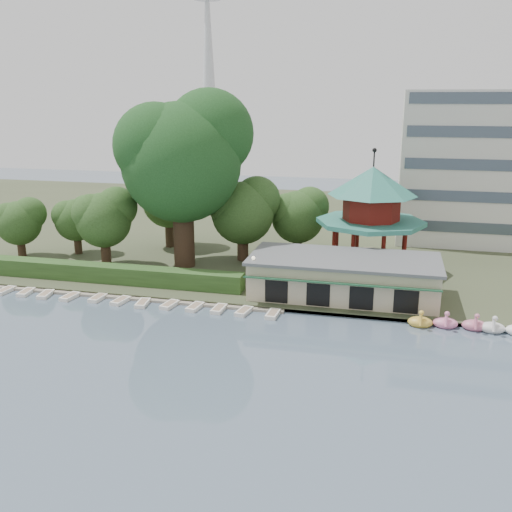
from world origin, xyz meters
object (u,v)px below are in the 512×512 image
(dock, at_px, (120,296))
(big_tree, at_px, (183,153))
(pavilion, at_px, (371,208))
(boathouse, at_px, (344,276))

(dock, height_order, big_tree, big_tree)
(pavilion, distance_m, big_tree, 21.98)
(pavilion, bearing_deg, boathouse, -101.28)
(boathouse, bearing_deg, big_tree, 161.64)
(pavilion, height_order, big_tree, big_tree)
(pavilion, xyz_separation_m, big_tree, (-20.82, -3.78, 5.96))
(boathouse, bearing_deg, dock, -167.76)
(big_tree, bearing_deg, dock, -106.11)
(dock, relative_size, big_tree, 1.69)
(dock, bearing_deg, boathouse, 12.24)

